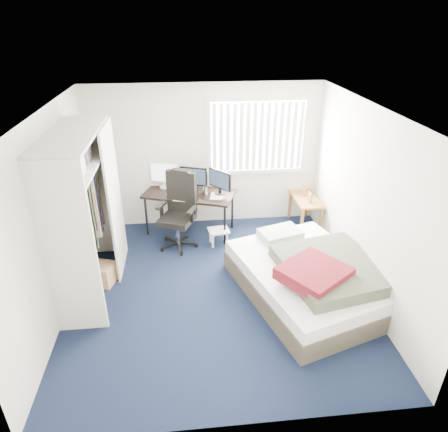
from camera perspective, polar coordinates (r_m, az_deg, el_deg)
ground at (r=5.75m, az=-1.11°, el=-10.40°), size 4.20×4.20×0.00m
room_shell at (r=4.97m, az=-1.26°, el=3.51°), size 4.20×4.20×4.20m
window_assembly at (r=6.97m, az=4.81°, el=11.24°), size 1.72×0.09×1.32m
closet at (r=5.43m, az=-19.38°, el=2.17°), size 0.64×1.84×2.22m
desk at (r=6.86m, az=-4.93°, el=3.64°), size 1.66×1.17×1.21m
office_chair at (r=6.58m, az=-6.43°, el=-0.25°), size 0.79×0.79×1.28m
footstool at (r=6.67m, az=-0.77°, el=-2.43°), size 0.37×0.32×0.27m
nightstand at (r=7.24m, az=11.59°, el=2.09°), size 0.44×0.84×0.75m
bed at (r=5.60m, az=12.33°, el=-8.53°), size 2.17×2.52×0.70m
pine_box at (r=6.06m, az=-17.31°, el=-7.85°), size 0.48×0.42×0.30m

